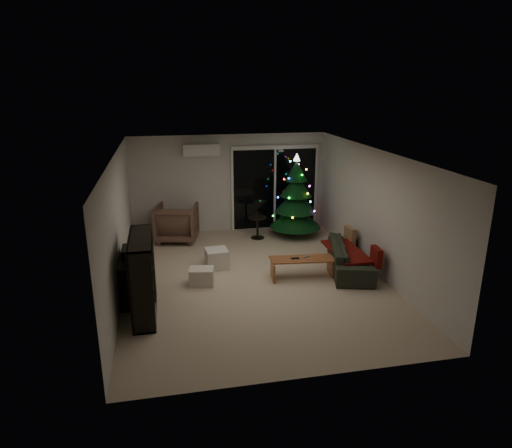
% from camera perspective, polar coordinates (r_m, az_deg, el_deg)
% --- Properties ---
extents(room, '(6.50, 7.51, 2.60)m').
position_cam_1_polar(room, '(10.27, 0.61, 1.89)').
color(room, beige).
rests_on(room, ground).
extents(bookshelf, '(0.75, 1.42, 1.38)m').
position_cam_1_polar(bookshelf, '(7.81, -15.21, -6.43)').
color(bookshelf, black).
rests_on(bookshelf, floor).
extents(media_cabinet, '(0.66, 1.32, 0.79)m').
position_cam_1_polar(media_cabinet, '(8.57, -14.81, -6.35)').
color(media_cabinet, black).
rests_on(media_cabinet, floor).
extents(stereo, '(0.40, 0.47, 0.17)m').
position_cam_1_polar(stereo, '(8.40, -15.06, -3.36)').
color(stereo, black).
rests_on(stereo, media_cabinet).
extents(armchair, '(1.16, 1.18, 0.90)m').
position_cam_1_polar(armchair, '(11.33, -9.87, 0.15)').
color(armchair, brown).
rests_on(armchair, floor).
extents(ottoman, '(0.48, 0.48, 0.40)m').
position_cam_1_polar(ottoman, '(9.65, -4.92, -4.32)').
color(ottoman, white).
rests_on(ottoman, floor).
extents(cardboard_box_a, '(0.51, 0.42, 0.33)m').
position_cam_1_polar(cardboard_box_a, '(8.92, -6.82, -6.53)').
color(cardboard_box_a, beige).
rests_on(cardboard_box_a, floor).
extents(cardboard_box_b, '(0.48, 0.44, 0.27)m').
position_cam_1_polar(cardboard_box_b, '(10.02, -5.03, -3.90)').
color(cardboard_box_b, beige).
rests_on(cardboard_box_b, floor).
extents(side_table, '(0.49, 0.49, 0.56)m').
position_cam_1_polar(side_table, '(11.36, 0.19, -0.45)').
color(side_table, black).
rests_on(side_table, floor).
extents(floor_lamp, '(0.31, 0.31, 1.92)m').
position_cam_1_polar(floor_lamp, '(11.93, -8.93, 3.60)').
color(floor_lamp, black).
rests_on(floor_lamp, floor).
extents(sofa, '(1.25, 2.09, 0.57)m').
position_cam_1_polar(sofa, '(9.68, 11.69, -4.03)').
color(sofa, black).
rests_on(sofa, floor).
extents(sofa_throw, '(0.61, 1.41, 0.05)m').
position_cam_1_polar(sofa_throw, '(9.60, 11.19, -3.38)').
color(sofa_throw, '#5B0F06').
rests_on(sofa_throw, sofa).
extents(cushion_a, '(0.14, 0.38, 0.38)m').
position_cam_1_polar(cushion_a, '(10.26, 11.66, -1.42)').
color(cushion_a, '#AA784F').
rests_on(cushion_a, sofa).
extents(cushion_b, '(0.14, 0.38, 0.38)m').
position_cam_1_polar(cushion_b, '(9.15, 14.80, -3.99)').
color(cushion_b, '#5B0F06').
rests_on(cushion_b, sofa).
extents(coffee_table, '(1.30, 0.58, 0.40)m').
position_cam_1_polar(coffee_table, '(9.22, 5.77, -5.44)').
color(coffee_table, '#9E5E32').
rests_on(coffee_table, floor).
extents(remote_a, '(0.16, 0.05, 0.02)m').
position_cam_1_polar(remote_a, '(9.09, 4.91, -4.30)').
color(remote_a, black).
rests_on(remote_a, coffee_table).
extents(remote_b, '(0.15, 0.09, 0.02)m').
position_cam_1_polar(remote_b, '(9.21, 6.32, -4.06)').
color(remote_b, slate).
rests_on(remote_b, coffee_table).
extents(christmas_tree, '(1.52, 1.52, 2.09)m').
position_cam_1_polar(christmas_tree, '(11.41, 5.01, 3.56)').
color(christmas_tree, '#0C371A').
rests_on(christmas_tree, floor).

